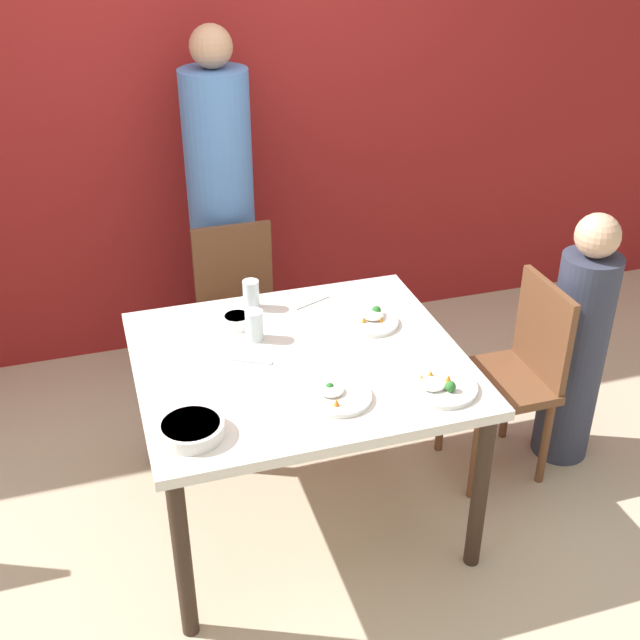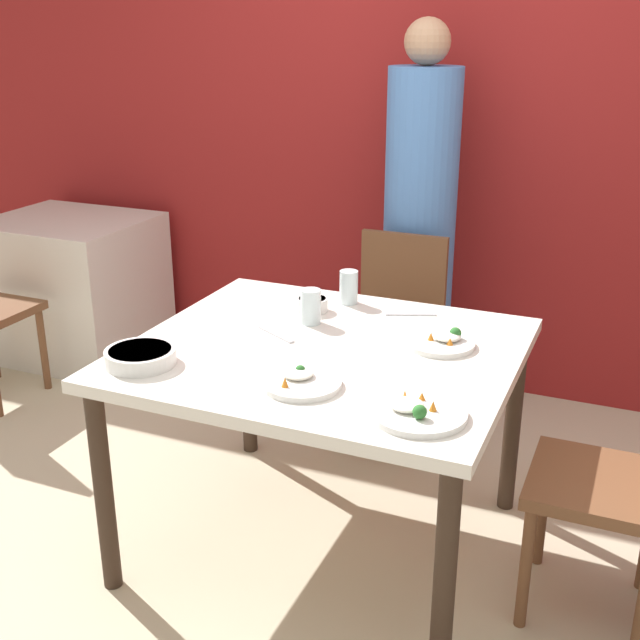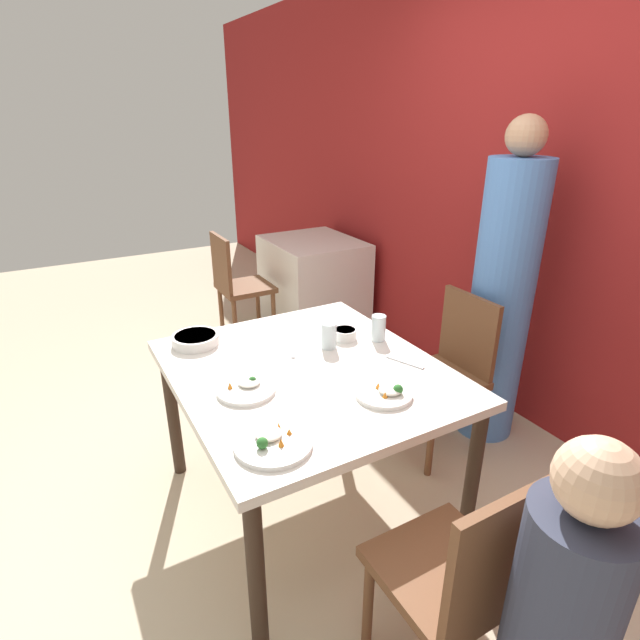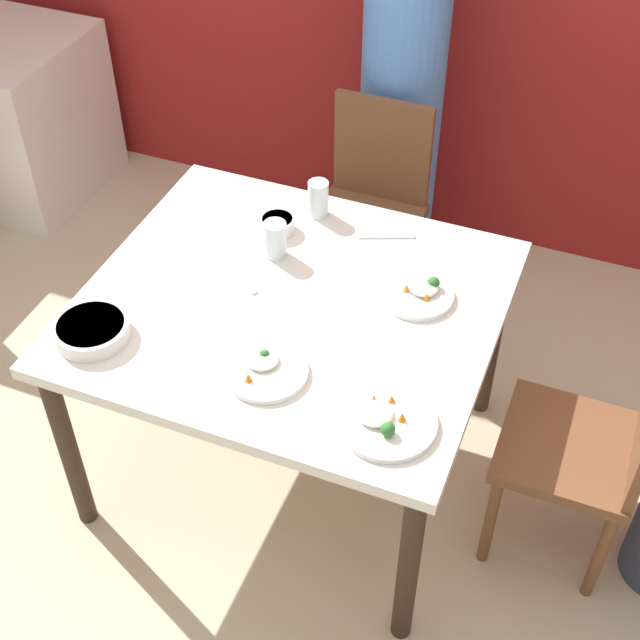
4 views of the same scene
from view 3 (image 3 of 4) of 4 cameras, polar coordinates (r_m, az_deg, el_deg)
ground_plane at (r=2.58m, az=-1.32°, el=-20.22°), size 10.00×10.00×0.00m
wall_back at (r=2.96m, az=26.52°, el=12.60°), size 10.00×0.06×2.70m
dining_table at (r=2.18m, az=-1.48°, el=-7.38°), size 1.21×1.08×0.75m
chair_adult_spot at (r=2.76m, az=14.43°, el=-5.42°), size 0.40×0.40×0.88m
chair_child_spot at (r=1.72m, az=15.87°, el=-26.35°), size 0.40×0.40×0.88m
person_adult at (r=2.86m, az=20.00°, el=2.12°), size 0.32×0.32×1.75m
bowl_curry at (r=2.41m, az=-14.04°, el=-2.14°), size 0.22×0.22×0.05m
plate_rice_adult at (r=1.99m, az=-8.38°, el=-7.75°), size 0.23×0.23×0.05m
plate_rice_child at (r=1.69m, az=-5.45°, el=-13.72°), size 0.26×0.26×0.06m
plate_noodles at (r=1.95m, az=7.47°, el=-8.24°), size 0.22×0.22×0.06m
bowl_rice_small at (r=2.39m, az=2.87°, el=-1.56°), size 0.11×0.11×0.05m
glass_water_tall at (r=2.38m, az=6.70°, el=-0.90°), size 0.07×0.07×0.12m
glass_water_short at (r=2.29m, az=1.02°, el=-1.77°), size 0.07×0.07×0.12m
fork_steel at (r=2.21m, az=9.70°, el=-4.77°), size 0.17×0.09×0.01m
spoon_steel at (r=2.30m, az=-3.00°, el=-3.30°), size 0.17×0.10×0.01m
background_table at (r=4.32m, az=-0.77°, el=4.28°), size 0.82×0.70×0.75m
chair_background at (r=4.02m, az=-9.44°, el=4.16°), size 0.40×0.40×0.88m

